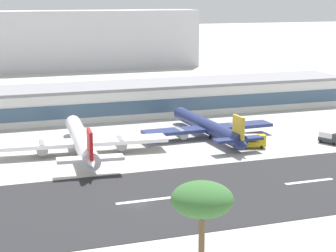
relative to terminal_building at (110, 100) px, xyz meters
The scene contains 11 objects.
ground_plane 91.26m from the terminal_building, 100.36° to the right, with size 1400.00×1400.00×0.00m, color #B2AFA8.
runway_strip 89.72m from the terminal_building, 100.54° to the right, with size 800.00×39.23×0.08m, color #262628.
runway_centreline_dash_4 89.41m from the terminal_building, 99.43° to the right, with size 12.00×1.20×0.01m, color white.
runway_centreline_dash_5 91.41m from the terminal_building, 74.75° to the right, with size 12.00×1.20×0.01m, color white.
terminal_building is the anchor object (origin of this frame).
distant_hotel_block 136.57m from the terminal_building, 83.94° to the left, with size 138.34×24.23×32.52m, color #BCBCC1.
airliner_red_tail_gate_0 52.05m from the terminal_building, 111.98° to the right, with size 45.90×51.25×10.71m.
airliner_gold_tail_gate_1 46.73m from the terminal_building, 65.56° to the right, with size 40.01×47.74×9.96m.
service_fuel_truck_0 61.85m from the terminal_building, 65.82° to the right, with size 8.89×4.80×3.95m.
service_box_truck_1 76.80m from the terminal_building, 50.55° to the right, with size 4.66×6.46×3.25m.
palm_tree_3 134.44m from the terminal_building, 98.83° to the right, with size 7.99×7.99×17.99m.
Camera 1 is at (-31.94, -108.99, 40.98)m, focal length 64.01 mm.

